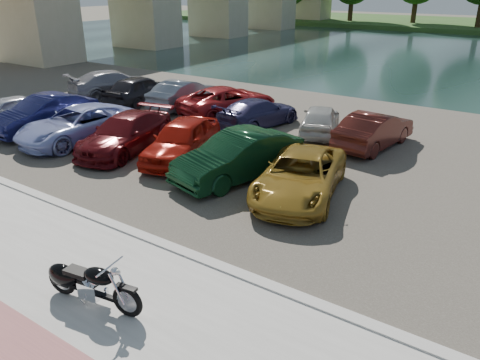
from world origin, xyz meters
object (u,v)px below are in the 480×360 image
object	(u,v)px
car_0	(7,110)
car_2	(79,125)
motorcycle	(85,282)
car_1	(44,114)

from	to	relation	value
car_0	car_2	bearing A→B (deg)	10.74
motorcycle	car_1	bearing A→B (deg)	139.39
motorcycle	car_2	bearing A→B (deg)	133.28
car_1	car_2	bearing A→B (deg)	-1.36
motorcycle	car_2	distance (m)	11.02
car_0	motorcycle	bearing A→B (deg)	-16.80
car_1	car_2	size ratio (longest dim) A/B	0.91
car_0	car_1	size ratio (longest dim) A/B	0.78
car_1	car_2	world-z (taller)	car_1
motorcycle	car_2	xyz separation A→B (m)	(-8.71, 6.75, 0.18)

